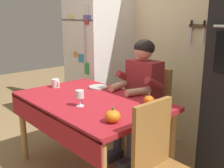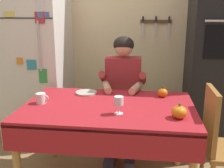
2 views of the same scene
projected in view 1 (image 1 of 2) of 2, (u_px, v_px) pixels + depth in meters
back_wall_assembly at (179, 31)px, 3.06m from camera, size 3.70×0.13×2.60m
refrigerator at (99, 59)px, 3.63m from camera, size 0.68×0.71×1.80m
dining_table at (89, 108)px, 2.44m from camera, size 1.40×0.90×0.74m
chair_behind_person at (151, 106)px, 2.93m from camera, size 0.40×0.40×0.93m
seated_person at (139, 89)px, 2.76m from camera, size 0.47×0.55×1.25m
chair_right_side at (163, 165)px, 1.78m from camera, size 0.40×0.40×0.93m
coffee_mug at (56, 83)px, 2.81m from camera, size 0.11×0.08×0.09m
wine_glass at (80, 95)px, 2.21m from camera, size 0.07×0.07×0.14m
pumpkin_large at (149, 100)px, 2.27m from camera, size 0.09×0.09×0.10m
pumpkin_medium at (113, 116)px, 1.89m from camera, size 0.11×0.11×0.11m
serving_tray at (98, 87)px, 2.80m from camera, size 0.20×0.20×0.02m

